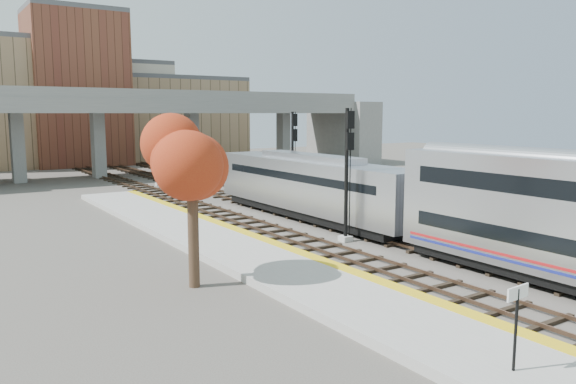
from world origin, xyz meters
TOP-DOWN VIEW (x-y plane):
  - ground at (0.00, 0.00)m, footprint 160.00×160.00m
  - platform at (-7.25, 0.00)m, footprint 4.50×60.00m
  - yellow_strip at (-5.35, 0.00)m, footprint 0.70×60.00m
  - tracks at (0.93, 12.50)m, footprint 10.70×95.00m
  - overpass at (4.92, 45.00)m, footprint 54.00×12.00m
  - buildings_far at (1.26, 66.57)m, footprint 43.00×21.00m
  - parking_lot at (14.00, 28.00)m, footprint 14.00×18.00m
  - locomotive at (1.00, 12.39)m, footprint 3.02×19.05m
  - signal_mast_near at (-1.10, 5.99)m, footprint 0.60×0.64m
  - signal_mast_mid at (3.00, 17.37)m, footprint 0.60×0.64m
  - signal_mast_far at (-1.10, 34.62)m, footprint 0.60×0.64m
  - station_sign at (-7.84, -9.11)m, footprint 0.90×0.11m
  - tree at (-11.39, 3.08)m, footprint 3.60×3.60m
  - car_a at (9.36, 24.42)m, footprint 2.07×3.64m
  - car_b at (14.28, 27.07)m, footprint 2.97×3.43m
  - car_c at (17.75, 30.32)m, footprint 2.79×4.74m

SIDE VIEW (x-z plane):
  - ground at x=0.00m, z-range 0.00..0.00m
  - parking_lot at x=14.00m, z-range 0.00..0.04m
  - tracks at x=0.93m, z-range -0.05..0.20m
  - platform at x=-7.25m, z-range 0.00..0.35m
  - yellow_strip at x=-5.35m, z-range 0.35..0.36m
  - car_b at x=14.28m, z-range 0.04..1.16m
  - car_a at x=9.36m, z-range 0.04..1.21m
  - car_c at x=17.75m, z-range 0.04..1.33m
  - station_sign at x=-7.84m, z-range 0.84..3.12m
  - locomotive at x=1.00m, z-range 0.23..4.33m
  - signal_mast_far at x=-1.10m, z-range -0.12..6.44m
  - signal_mast_mid at x=3.00m, z-range -0.02..7.09m
  - signal_mast_near at x=-1.10m, z-range 0.01..7.28m
  - tree at x=-11.39m, z-range 1.65..8.49m
  - overpass at x=4.92m, z-range 1.06..10.56m
  - buildings_far at x=1.26m, z-range -2.42..18.18m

